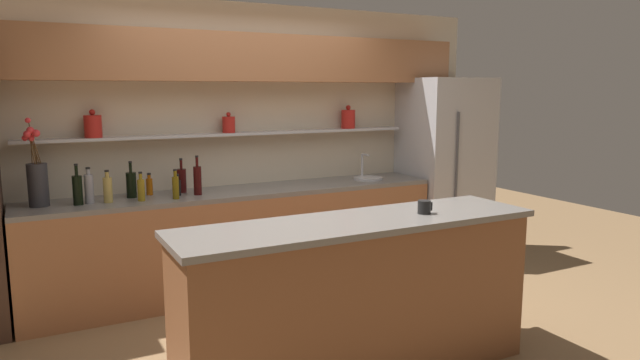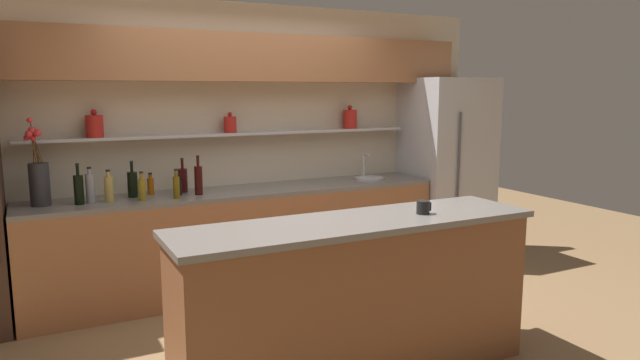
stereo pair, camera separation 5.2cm
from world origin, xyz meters
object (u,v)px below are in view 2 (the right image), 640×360
object	(u,v)px
sink_fixture	(369,177)
bottle_wine_8	(183,180)
bottle_spirit_7	(109,189)
bottle_wine_3	(79,189)
bottle_spirit_5	(90,188)
bottle_sauce_9	(151,185)
bottle_sauce_2	(178,186)
bottle_wine_1	(133,184)
bottle_wine_6	(198,180)
flower_vase	(39,179)
bottle_oil_4	(142,189)
bottle_oil_0	(176,186)
refrigerator	(446,169)
coffee_mug	(423,207)

from	to	relation	value
sink_fixture	bottle_wine_8	size ratio (longest dim) A/B	0.99
bottle_spirit_7	bottle_wine_8	distance (m)	0.65
bottle_wine_3	bottle_spirit_5	world-z (taller)	bottle_wine_3
bottle_wine_3	bottle_sauce_9	world-z (taller)	bottle_wine_3
bottle_wine_3	bottle_spirit_5	distance (m)	0.09
bottle_sauce_2	bottle_sauce_9	world-z (taller)	bottle_sauce_9
bottle_wine_1	bottle_wine_6	size ratio (longest dim) A/B	0.90
flower_vase	bottle_spirit_5	distance (m)	0.37
bottle_wine_3	bottle_wine_8	xyz separation A→B (m)	(0.85, 0.17, -0.01)
bottle_sauce_2	bottle_spirit_5	size ratio (longest dim) A/B	0.64
bottle_oil_4	bottle_wine_8	bearing A→B (deg)	30.42
bottle_wine_6	bottle_spirit_7	distance (m)	0.73
flower_vase	bottle_oil_4	world-z (taller)	flower_vase
bottle_sauce_2	bottle_sauce_9	size ratio (longest dim) A/B	0.98
bottle_oil_0	sink_fixture	bearing A→B (deg)	4.69
bottle_sauce_9	bottle_wine_6	bearing A→B (deg)	-26.82
bottle_wine_6	bottle_wine_8	bearing A→B (deg)	118.89
bottle_oil_0	bottle_wine_8	bearing A→B (deg)	66.45
bottle_sauce_2	bottle_wine_3	distance (m)	0.79
flower_vase	bottle_wine_1	distance (m)	0.70
bottle_oil_4	bottle_sauce_9	size ratio (longest dim) A/B	1.26
bottle_oil_4	bottle_wine_1	bearing A→B (deg)	102.79
bottle_wine_3	bottle_spirit_5	size ratio (longest dim) A/B	1.13
sink_fixture	bottle_wine_6	world-z (taller)	bottle_wine_6
bottle_oil_0	bottle_oil_4	distance (m)	0.27
sink_fixture	bottle_oil_0	world-z (taller)	sink_fixture
bottle_sauce_9	bottle_spirit_7	bearing A→B (deg)	-152.78
sink_fixture	bottle_sauce_9	bearing A→B (deg)	176.62
sink_fixture	bottle_wine_1	bearing A→B (deg)	178.12
sink_fixture	flower_vase	bearing A→B (deg)	179.42
refrigerator	bottle_oil_4	xyz separation A→B (m)	(-3.17, -0.07, 0.05)
bottle_wine_3	bottle_wine_6	world-z (taller)	bottle_wine_6
sink_fixture	bottle_sauce_2	distance (m)	1.91
bottle_oil_0	bottle_spirit_7	xyz separation A→B (m)	(-0.51, 0.10, 0.01)
bottle_spirit_5	flower_vase	bearing A→B (deg)	170.91
bottle_sauce_2	coffee_mug	world-z (taller)	coffee_mug
bottle_wine_8	bottle_oil_4	bearing A→B (deg)	-149.58
bottle_spirit_7	bottle_wine_8	xyz separation A→B (m)	(0.63, 0.17, 0.00)
bottle_wine_1	bottle_wine_3	world-z (taller)	bottle_wine_3
sink_fixture	bottle_sauce_2	xyz separation A→B (m)	(-1.91, -0.01, 0.05)
bottle_spirit_7	coffee_mug	bearing A→B (deg)	-47.85
bottle_wine_8	sink_fixture	bearing A→B (deg)	-3.40
bottle_wine_1	bottle_wine_8	size ratio (longest dim) A/B	1.01
bottle_wine_1	bottle_spirit_7	bearing A→B (deg)	-146.58
bottle_spirit_5	coffee_mug	xyz separation A→B (m)	(1.82, -1.89, 0.02)
sink_fixture	bottle_wine_3	bearing A→B (deg)	-178.79
bottle_spirit_7	bottle_sauce_9	size ratio (longest dim) A/B	1.38
sink_fixture	bottle_spirit_5	world-z (taller)	bottle_spirit_5
flower_vase	bottle_wine_8	world-z (taller)	flower_vase
sink_fixture	bottle_wine_3	xyz separation A→B (m)	(-2.70, -0.06, 0.10)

